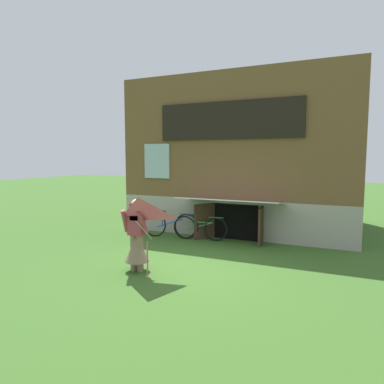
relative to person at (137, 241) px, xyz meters
The scene contains 6 objects.
ground_plane 1.21m from the person, 38.62° to the left, with size 60.00×60.00×0.00m, color #386023.
log_house 6.27m from the person, 82.35° to the left, with size 7.24×5.73×4.95m.
person is the anchor object (origin of this frame).
kite 0.91m from the person, 52.81° to the right, with size 1.01×1.02×1.55m.
bicycle_green 3.14m from the person, 87.68° to the left, with size 1.62×0.28×0.74m.
bicycle_blue 3.13m from the person, 104.95° to the left, with size 1.78×0.25×0.81m.
Camera 1 is at (3.24, -6.67, 2.43)m, focal length 32.25 mm.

